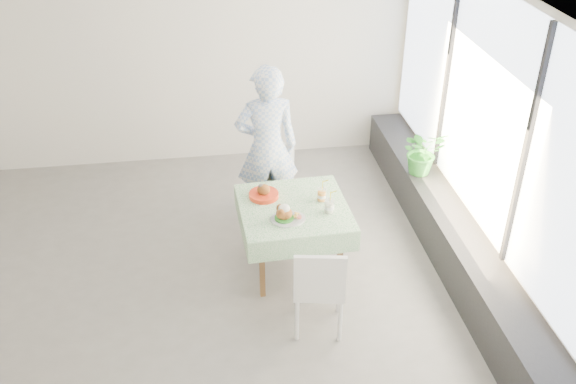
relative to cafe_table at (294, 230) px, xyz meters
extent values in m
plane|color=slate|center=(-1.17, 0.04, -0.46)|extent=(6.00, 6.00, 0.00)
cube|color=white|center=(-1.17, 2.54, 0.94)|extent=(6.00, 0.02, 2.80)
cube|color=white|center=(-1.17, -2.46, 0.94)|extent=(6.00, 0.02, 2.80)
cube|color=white|center=(1.83, 0.04, 0.94)|extent=(0.02, 5.00, 2.80)
cube|color=#D1E0F9|center=(1.80, 0.04, 1.19)|extent=(0.01, 4.80, 2.18)
cube|color=black|center=(1.63, 0.04, -0.21)|extent=(0.40, 4.80, 0.50)
cube|color=brown|center=(0.00, 0.00, 0.25)|extent=(0.94, 0.94, 0.04)
cube|color=white|center=(0.00, 0.00, 0.28)|extent=(1.08, 1.08, 0.01)
cube|color=white|center=(-0.08, 0.83, 0.00)|extent=(0.49, 0.49, 0.04)
cube|color=white|center=(-0.06, 1.02, 0.24)|extent=(0.43, 0.10, 0.43)
cube|color=white|center=(0.09, -0.88, 0.01)|extent=(0.51, 0.51, 0.04)
cube|color=white|center=(0.06, -1.07, 0.25)|extent=(0.44, 0.12, 0.44)
imported|color=#8CACE1|center=(-0.16, 0.89, 0.47)|extent=(0.70, 0.48, 1.87)
cylinder|color=white|center=(-0.09, -0.22, 0.29)|extent=(0.33, 0.33, 0.02)
cylinder|color=#155616|center=(-0.13, -0.22, 0.31)|extent=(0.18, 0.18, 0.02)
ellipsoid|color=brown|center=(-0.13, -0.22, 0.36)|extent=(0.15, 0.14, 0.12)
ellipsoid|color=white|center=(-0.13, -0.22, 0.41)|extent=(0.11, 0.10, 0.08)
cylinder|color=#AD1F10|center=(0.01, -0.24, 0.32)|extent=(0.06, 0.06, 0.03)
cylinder|color=white|center=(0.29, 0.07, 0.35)|extent=(0.09, 0.09, 0.13)
cylinder|color=orange|center=(0.29, 0.07, 0.33)|extent=(0.08, 0.08, 0.09)
cylinder|color=white|center=(0.29, 0.07, 0.41)|extent=(0.10, 0.10, 0.01)
cylinder|color=yellow|center=(0.29, 0.07, 0.46)|extent=(0.01, 0.03, 0.18)
cylinder|color=white|center=(0.32, -0.15, 0.35)|extent=(0.09, 0.09, 0.13)
cylinder|color=white|center=(0.32, -0.15, 0.33)|extent=(0.08, 0.08, 0.10)
cylinder|color=white|center=(0.32, -0.15, 0.42)|extent=(0.10, 0.10, 0.01)
cylinder|color=yellow|center=(0.33, -0.15, 0.46)|extent=(0.01, 0.03, 0.18)
cylinder|color=red|center=(-0.27, 0.21, 0.30)|extent=(0.30, 0.30, 0.05)
cylinder|color=white|center=(-0.27, 0.21, 0.32)|extent=(0.25, 0.25, 0.02)
ellipsoid|color=brown|center=(-0.27, 0.21, 0.37)|extent=(0.13, 0.12, 0.11)
imported|color=#297928|center=(1.59, 0.87, 0.31)|extent=(0.52, 0.46, 0.53)
camera|label=1|loc=(-0.81, -5.16, 3.67)|focal=40.00mm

